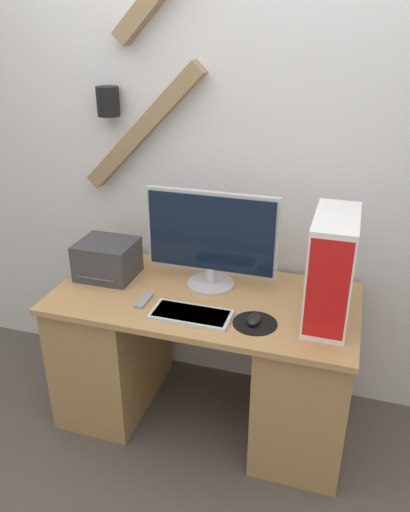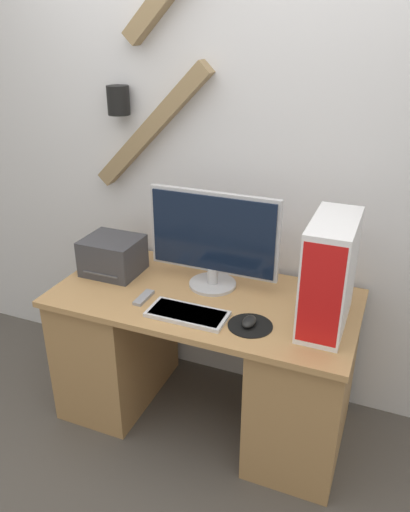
# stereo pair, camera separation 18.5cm
# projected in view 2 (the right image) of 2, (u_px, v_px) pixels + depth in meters

# --- Properties ---
(ground_plane) EXTENTS (12.00, 12.00, 0.00)m
(ground_plane) POSITION_uv_depth(u_px,v_px,m) (176.00, 462.00, 2.43)
(ground_plane) COLOR #4C4742
(wall_back) EXTENTS (6.40, 0.17, 2.82)m
(wall_back) POSITION_uv_depth(u_px,v_px,m) (235.00, 151.00, 2.51)
(wall_back) COLOR silver
(wall_back) RESTS_ON ground_plane
(desk) EXTENTS (1.47, 0.73, 0.74)m
(desk) POSITION_uv_depth(u_px,v_px,m) (204.00, 356.00, 2.58)
(desk) COLOR tan
(desk) RESTS_ON ground_plane
(monitor) EXTENTS (0.66, 0.24, 0.49)m
(monitor) POSITION_uv_depth(u_px,v_px,m) (214.00, 238.00, 2.41)
(monitor) COLOR #B7B7BC
(monitor) RESTS_ON desk
(keyboard) EXTENTS (0.36, 0.17, 0.02)m
(keyboard) POSITION_uv_depth(u_px,v_px,m) (186.00, 314.00, 2.25)
(keyboard) COLOR silver
(keyboard) RESTS_ON desk
(mousepad) EXTENTS (0.20, 0.20, 0.00)m
(mousepad) POSITION_uv_depth(u_px,v_px,m) (250.00, 325.00, 2.18)
(mousepad) COLOR black
(mousepad) RESTS_ON desk
(mouse) EXTENTS (0.06, 0.10, 0.03)m
(mouse) POSITION_uv_depth(u_px,v_px,m) (249.00, 321.00, 2.17)
(mouse) COLOR black
(mouse) RESTS_ON mousepad
(computer_tower) EXTENTS (0.18, 0.42, 0.49)m
(computer_tower) POSITION_uv_depth(u_px,v_px,m) (329.00, 274.00, 2.10)
(computer_tower) COLOR white
(computer_tower) RESTS_ON desk
(printer) EXTENTS (0.29, 0.26, 0.19)m
(printer) POSITION_uv_depth(u_px,v_px,m) (113.00, 256.00, 2.62)
(printer) COLOR #38383D
(printer) RESTS_ON desk
(remote_control) EXTENTS (0.04, 0.14, 0.02)m
(remote_control) POSITION_uv_depth(u_px,v_px,m) (144.00, 298.00, 2.39)
(remote_control) COLOR gray
(remote_control) RESTS_ON desk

